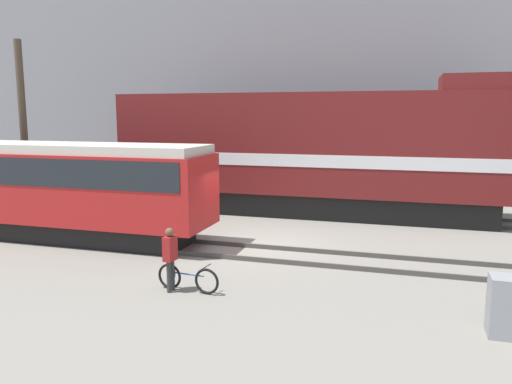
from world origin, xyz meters
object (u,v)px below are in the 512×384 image
person (170,253)px  utility_pole_left (24,128)px  streetcar (35,183)px  signal_box (508,307)px  bicycle (188,279)px  freight_locomotive (309,152)px

person → utility_pole_left: bearing=145.7°
streetcar → signal_box: (14.44, -4.05, -1.30)m
bicycle → utility_pole_left: size_ratio=0.23×
person → signal_box: (7.40, -0.37, -0.36)m
bicycle → signal_box: 7.02m
person → utility_pole_left: 12.81m
signal_box → utility_pole_left: bearing=157.3°
freight_locomotive → utility_pole_left: 12.25m
bicycle → signal_box: bearing=-3.9°
person → signal_box: bearing=-2.8°
streetcar → bicycle: (7.44, -3.57, -1.57)m
freight_locomotive → signal_box: size_ratio=13.73×
freight_locomotive → person: bearing=-97.7°
bicycle → signal_box: signal_box is taller
signal_box → bicycle: bearing=176.1°
streetcar → utility_pole_left: 5.04m
freight_locomotive → person: freight_locomotive is taller
streetcar → utility_pole_left: size_ratio=1.74×
freight_locomotive → signal_box: 12.51m
streetcar → utility_pole_left: utility_pole_left is taller
freight_locomotive → bicycle: 10.61m
bicycle → person: person is taller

